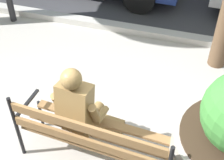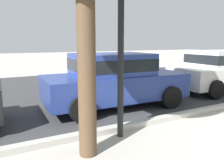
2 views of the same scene
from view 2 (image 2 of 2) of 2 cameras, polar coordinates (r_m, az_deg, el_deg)
street_surface at (r=9.90m, az=-0.53°, el=-1.37°), size 60.00×9.00×0.01m
curb_stone at (r=6.31m, az=19.49°, el=-7.79°), size 60.00×0.20×0.12m
parked_car_blue at (r=6.55m, az=0.58°, el=0.40°), size 4.16×2.04×1.56m
parked_car_white at (r=9.71m, az=25.71°, el=2.46°), size 4.16×2.04×1.56m
lamp_post at (r=4.39m, az=2.28°, el=18.31°), size 0.32×0.32×3.90m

